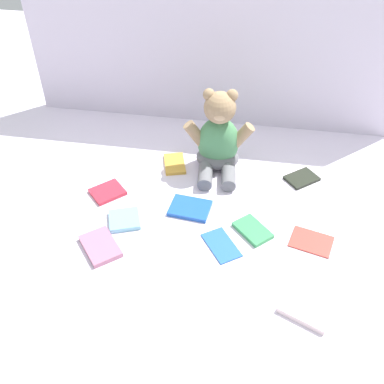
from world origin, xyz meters
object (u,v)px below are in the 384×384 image
object	(u,v)px
book_case_0	(311,241)
book_case_4	(302,178)
book_case_8	(190,208)
teddy_bear	(218,140)
book_case_2	(307,309)
book_case_5	(100,246)
book_case_9	(124,220)
book_case_3	(108,192)
book_case_6	(253,230)
book_case_1	(175,164)
book_case_7	(221,245)

from	to	relation	value
book_case_0	book_case_4	bearing A→B (deg)	19.17
book_case_8	book_case_0	bearing A→B (deg)	84.18
book_case_0	teddy_bear	bearing A→B (deg)	59.49
book_case_2	book_case_5	xyz separation A→B (m)	(-0.60, 0.12, -0.00)
book_case_5	book_case_8	distance (m)	0.31
book_case_0	book_case_9	bearing A→B (deg)	105.55
book_case_3	book_case_2	bearing A→B (deg)	16.78
book_case_6	teddy_bear	bearing A→B (deg)	71.66
book_case_1	book_case_6	size ratio (longest dim) A/B	1.03
book_case_8	book_case_9	distance (m)	0.22
book_case_4	book_case_5	distance (m)	0.74
book_case_6	book_case_8	bearing A→B (deg)	118.67
book_case_1	book_case_9	xyz separation A→B (m)	(-0.10, -0.32, 0.00)
book_case_4	book_case_6	world-z (taller)	book_case_6
book_case_2	book_case_9	xyz separation A→B (m)	(-0.56, 0.24, -0.00)
book_case_5	book_case_9	size ratio (longest dim) A/B	1.40
book_case_6	book_case_9	xyz separation A→B (m)	(-0.40, -0.02, 0.00)
teddy_bear	book_case_7	bearing A→B (deg)	-86.98
book_case_2	book_case_9	size ratio (longest dim) A/B	1.35
book_case_3	book_case_4	xyz separation A→B (m)	(0.65, 0.18, -0.00)
book_case_2	book_case_6	xyz separation A→B (m)	(-0.16, 0.26, -0.00)
book_case_6	book_case_7	xyz separation A→B (m)	(-0.09, -0.07, -0.00)
book_case_9	teddy_bear	bearing A→B (deg)	-57.49
book_case_0	book_case_3	size ratio (longest dim) A/B	1.18
book_case_6	book_case_7	world-z (taller)	book_case_6
book_case_0	book_case_8	size ratio (longest dim) A/B	0.95
teddy_bear	book_case_4	size ratio (longest dim) A/B	2.77
book_case_2	book_case_5	bearing A→B (deg)	-78.01
book_case_2	book_case_3	world-z (taller)	book_case_2
book_case_2	book_case_9	world-z (taller)	book_case_2
book_case_1	book_case_9	distance (m)	0.33
book_case_5	book_case_9	world-z (taller)	same
book_case_0	book_case_7	world-z (taller)	same
book_case_2	book_case_8	xyz separation A→B (m)	(-0.36, 0.33, -0.00)
teddy_bear	book_case_2	bearing A→B (deg)	-67.99
book_case_1	book_case_5	xyz separation A→B (m)	(-0.14, -0.44, 0.00)
book_case_1	book_case_2	size ratio (longest dim) A/B	0.93
book_case_1	book_case_7	world-z (taller)	book_case_1
book_case_7	book_case_8	size ratio (longest dim) A/B	1.01
book_case_0	book_case_9	xyz separation A→B (m)	(-0.58, -0.01, 0.00)
teddy_bear	book_case_9	xyz separation A→B (m)	(-0.26, -0.34, -0.10)
teddy_bear	book_case_3	distance (m)	0.42
book_case_0	book_case_2	xyz separation A→B (m)	(-0.02, -0.25, 0.00)
book_case_0	book_case_7	bearing A→B (deg)	117.43
teddy_bear	book_case_9	size ratio (longest dim) A/B	3.16
book_case_1	book_case_7	size ratio (longest dim) A/B	0.92
book_case_0	book_case_6	size ratio (longest dim) A/B	1.06
book_case_2	book_case_0	bearing A→B (deg)	-161.60
teddy_bear	book_case_1	distance (m)	0.19
book_case_1	book_case_8	xyz separation A→B (m)	(0.10, -0.23, 0.00)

